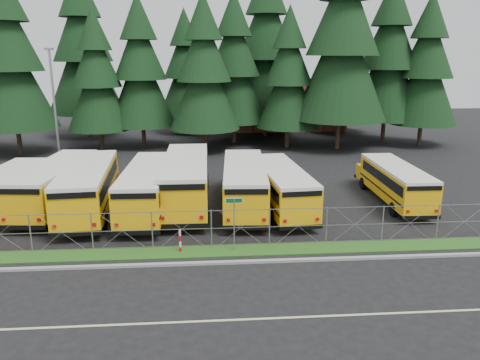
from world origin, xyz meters
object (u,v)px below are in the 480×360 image
at_px(bus_5, 244,185).
at_px(light_standard, 55,105).
at_px(bus_0, 8,190).
at_px(bus_2, 90,188).
at_px(bus_6, 280,188).
at_px(street_sign, 234,213).
at_px(bus_4, 186,181).
at_px(bus_east, 394,184).
at_px(striped_bollard, 180,241).
at_px(bus_3, 148,189).
at_px(bus_1, 58,185).

xyz_separation_m(bus_5, light_standard, (-15.00, 11.81, 4.03)).
relative_size(bus_0, bus_2, 0.85).
bearing_deg(bus_6, street_sign, -121.77).
bearing_deg(bus_4, bus_east, -1.37).
xyz_separation_m(bus_2, striped_bollard, (5.91, -6.78, -0.92)).
bearing_deg(street_sign, bus_4, 108.74).
xyz_separation_m(bus_3, light_standard, (-8.96, 12.13, 4.04)).
distance_m(bus_6, light_standard, 21.57).
distance_m(bus_0, bus_east, 25.01).
bearing_deg(bus_2, light_standard, 109.44).
height_order(bus_2, bus_east, bus_2).
bearing_deg(street_sign, bus_0, 151.29).
xyz_separation_m(bus_5, striped_bollard, (-3.79, -6.90, -0.87)).
distance_m(bus_2, bus_5, 9.70).
bearing_deg(bus_1, bus_4, 4.64).
height_order(bus_2, striped_bollard, bus_2).
distance_m(bus_1, bus_4, 8.20).
distance_m(bus_1, bus_5, 11.95).
distance_m(bus_5, bus_east, 10.07).
bearing_deg(bus_5, bus_6, -6.93).
relative_size(bus_4, bus_6, 1.16).
bearing_deg(bus_2, bus_3, -7.54).
relative_size(bus_6, bus_east, 1.08).
bearing_deg(bus_1, bus_2, -19.92).
relative_size(bus_1, light_standard, 1.11).
xyz_separation_m(bus_2, street_sign, (8.62, -6.83, 0.51)).
bearing_deg(bus_5, bus_3, -173.44).
bearing_deg(bus_3, light_standard, 128.03).
distance_m(bus_0, bus_4, 11.23).
height_order(bus_4, bus_6, bus_4).
bearing_deg(bus_4, bus_1, 179.61).
relative_size(bus_east, light_standard, 0.96).
height_order(bus_2, bus_6, bus_2).
relative_size(bus_2, bus_5, 1.03).
distance_m(bus_1, bus_2, 2.45).
bearing_deg(bus_4, bus_0, -178.71).
bearing_deg(bus_2, bus_1, 150.16).
relative_size(bus_1, bus_5, 1.00).
bearing_deg(bus_0, bus_4, 4.76).
height_order(bus_1, bus_2, bus_2).
distance_m(bus_3, bus_6, 8.33).
relative_size(bus_3, bus_east, 1.14).
height_order(bus_4, bus_5, bus_4).
xyz_separation_m(bus_1, bus_4, (8.19, -0.11, 0.13)).
xyz_separation_m(bus_2, bus_east, (19.76, 0.51, -0.24)).
relative_size(bus_0, striped_bollard, 8.19).
bearing_deg(bus_0, striped_bollard, -30.18).
bearing_deg(bus_2, street_sign, -42.92).
bearing_deg(bus_6, bus_1, 170.09).
relative_size(bus_2, bus_4, 0.95).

